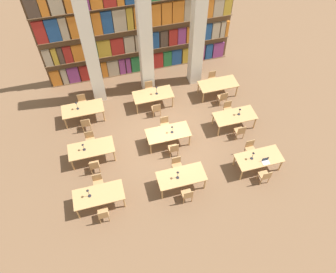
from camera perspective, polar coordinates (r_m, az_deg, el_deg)
name	(u,v)px	position (r m, az deg, el deg)	size (l,w,h in m)	color
ground_plane	(167,142)	(15.72, -0.24, -0.89)	(40.00, 40.00, 0.00)	brown
bookshelf_bank	(139,30)	(17.86, -5.16, 18.05)	(10.26, 0.35, 5.50)	brown
pillar_left	(90,51)	(16.18, -13.39, 14.26)	(0.62, 0.62, 6.00)	silver
pillar_center	(145,42)	(16.37, -3.97, 16.07)	(0.62, 0.62, 6.00)	silver
pillar_right	(197,34)	(16.97, 5.14, 17.41)	(0.62, 0.62, 6.00)	silver
reading_table_0	(99,195)	(13.64, -11.97, -10.02)	(2.03, 0.95, 0.77)	tan
chair_0	(103,215)	(13.46, -11.20, -13.18)	(0.42, 0.40, 0.88)	tan
chair_1	(98,182)	(14.21, -12.09, -7.77)	(0.42, 0.40, 0.88)	tan
desk_lamp_0	(88,192)	(13.33, -13.75, -9.34)	(0.14, 0.14, 0.50)	#232328
reading_table_1	(181,177)	(13.80, 2.33, -7.03)	(2.03, 0.95, 0.77)	tan
chair_2	(187,195)	(13.63, 3.39, -10.08)	(0.42, 0.40, 0.88)	tan
chair_3	(177,165)	(14.37, 1.56, -4.95)	(0.42, 0.40, 0.88)	tan
desk_lamp_1	(178,174)	(13.42, 1.71, -6.48)	(0.14, 0.14, 0.47)	#232328
reading_table_2	(259,159)	(14.84, 15.54, -3.74)	(2.03, 0.95, 0.77)	tan
chair_4	(265,176)	(14.66, 16.54, -6.57)	(0.42, 0.40, 0.88)	tan
chair_5	(250,148)	(15.35, 14.12, -1.98)	(0.42, 0.40, 0.88)	tan
desk_lamp_2	(253,154)	(14.42, 14.61, -3.03)	(0.14, 0.14, 0.46)	#232328
laptop	(266,161)	(14.68, 16.65, -4.19)	(0.32, 0.22, 0.21)	silver
reading_table_3	(91,149)	(14.99, -13.21, -2.16)	(2.03, 0.95, 0.77)	tan
chair_6	(94,166)	(14.70, -12.70, -4.96)	(0.42, 0.40, 0.88)	tan
chair_7	(90,139)	(15.63, -13.41, -0.45)	(0.42, 0.40, 0.88)	tan
desk_lamp_3	(83,146)	(14.73, -14.58, -1.58)	(0.14, 0.14, 0.42)	#232328
reading_table_4	(168,133)	(15.15, 0.02, 0.53)	(2.03, 0.95, 0.77)	tan
chair_8	(174,149)	(14.87, 0.98, -2.14)	(0.42, 0.40, 0.88)	tan
chair_9	(165,124)	(15.79, -0.54, 2.15)	(0.42, 0.40, 0.88)	tan
desk_lamp_4	(172,128)	(14.87, 0.73, 1.46)	(0.14, 0.14, 0.43)	#232328
reading_table_5	(235,117)	(16.16, 11.55, 3.41)	(2.03, 0.95, 0.77)	tan
chair_10	(240,131)	(15.88, 12.43, 0.91)	(0.42, 0.40, 0.88)	tan
chair_11	(228,109)	(16.75, 10.40, 4.79)	(0.42, 0.40, 0.88)	tan
desk_lamp_5	(240,110)	(15.99, 12.39, 4.45)	(0.14, 0.14, 0.41)	#232328
reading_table_6	(83,110)	(16.68, -14.60, 4.57)	(2.03, 0.95, 0.77)	tan
chair_12	(86,124)	(16.31, -14.14, 2.20)	(0.42, 0.40, 0.88)	tan
chair_13	(82,102)	(17.37, -14.70, 5.85)	(0.42, 0.40, 0.88)	tan
desk_lamp_6	(77,104)	(16.45, -15.65, 5.44)	(0.14, 0.14, 0.47)	#232328
reading_table_7	(153,95)	(16.86, -2.62, 7.17)	(2.03, 0.95, 0.77)	tan
chair_14	(156,109)	(16.49, -2.05, 4.86)	(0.42, 0.40, 0.88)	tan
chair_15	(149,89)	(17.55, -3.27, 8.33)	(0.42, 0.40, 0.88)	tan
desk_lamp_7	(157,89)	(16.60, -2.01, 8.31)	(0.14, 0.14, 0.50)	#232328
reading_table_8	(218,85)	(17.62, 8.71, 8.90)	(2.03, 0.95, 0.77)	tan
chair_16	(223,97)	(17.27, 9.50, 6.72)	(0.42, 0.40, 0.88)	tan
chair_17	(212,78)	(18.27, 7.75, 9.98)	(0.42, 0.40, 0.88)	tan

